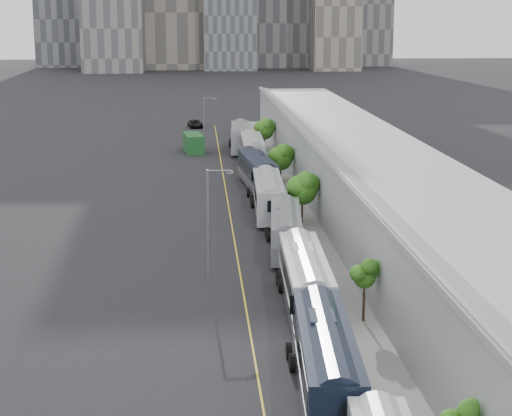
{
  "coord_description": "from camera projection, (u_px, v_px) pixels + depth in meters",
  "views": [
    {
      "loc": [
        -4.63,
        -23.54,
        19.61
      ],
      "look_at": [
        0.45,
        50.83,
        3.0
      ],
      "focal_mm": 60.0,
      "sensor_mm": 36.0,
      "label": 1
    }
  ],
  "objects": [
    {
      "name": "sidewalk",
      "position": [
        342.0,
        227.0,
        81.64
      ],
      "size": [
        10.0,
        170.0,
        0.12
      ],
      "primitive_type": "cube",
      "color": "gray",
      "rests_on": "ground"
    },
    {
      "name": "street_lamp_near",
      "position": [
        210.0,
        215.0,
        65.18
      ],
      "size": [
        2.04,
        0.22,
        8.42
      ],
      "color": "#59595E",
      "rests_on": "ground"
    },
    {
      "name": "tree_4",
      "position": [
        264.0,
        127.0,
        128.3
      ],
      "size": [
        2.89,
        2.89,
        4.98
      ],
      "color": "black",
      "rests_on": "ground"
    },
    {
      "name": "bus_3",
      "position": [
        286.0,
        234.0,
        73.2
      ],
      "size": [
        3.64,
        12.78,
        3.68
      ],
      "rotation": [
        0.0,
        0.0,
        -0.09
      ],
      "color": "slate",
      "rests_on": "ground"
    },
    {
      "name": "lane_line",
      "position": [
        233.0,
        230.0,
        80.95
      ],
      "size": [
        0.12,
        160.0,
        0.02
      ],
      "primitive_type": "cube",
      "color": "gold",
      "rests_on": "ground"
    },
    {
      "name": "bus_6",
      "position": [
        253.0,
        153.0,
        115.96
      ],
      "size": [
        3.07,
        13.91,
        4.05
      ],
      "rotation": [
        0.0,
        0.0,
        -0.02
      ],
      "color": "#BDBDBF",
      "rests_on": "ground"
    },
    {
      "name": "shipping_container",
      "position": [
        193.0,
        143.0,
        127.37
      ],
      "size": [
        3.3,
        7.08,
        2.72
      ],
      "primitive_type": "cube",
      "rotation": [
        0.0,
        0.0,
        0.13
      ],
      "color": "#15451D",
      "rests_on": "ground"
    },
    {
      "name": "tree_1",
      "position": [
        365.0,
        275.0,
        55.62
      ],
      "size": [
        1.48,
        1.48,
        4.06
      ],
      "color": "black",
      "rests_on": "ground"
    },
    {
      "name": "bus_1",
      "position": [
        326.0,
        367.0,
        44.81
      ],
      "size": [
        3.61,
        13.92,
        4.03
      ],
      "rotation": [
        0.0,
        0.0,
        -0.06
      ],
      "color": "black",
      "rests_on": "ground"
    },
    {
      "name": "suv",
      "position": [
        195.0,
        124.0,
        156.07
      ],
      "size": [
        3.02,
        5.3,
        1.4
      ],
      "primitive_type": "imported",
      "rotation": [
        0.0,
        0.0,
        0.15
      ],
      "color": "black",
      "rests_on": "ground"
    },
    {
      "name": "tree_2",
      "position": [
        302.0,
        186.0,
        82.38
      ],
      "size": [
        2.89,
        2.89,
        5.25
      ],
      "color": "black",
      "rests_on": "ground"
    },
    {
      "name": "bus_5",
      "position": [
        257.0,
        174.0,
        100.3
      ],
      "size": [
        3.97,
        13.88,
        4.0
      ],
      "rotation": [
        0.0,
        0.0,
        0.09
      ],
      "color": "black",
      "rests_on": "ground"
    },
    {
      "name": "bus_2",
      "position": [
        305.0,
        284.0,
        58.78
      ],
      "size": [
        3.23,
        13.79,
        4.01
      ],
      "rotation": [
        0.0,
        0.0,
        -0.03
      ],
      "color": "silver",
      "rests_on": "ground"
    },
    {
      "name": "bus_7",
      "position": [
        240.0,
        139.0,
        128.58
      ],
      "size": [
        3.44,
        14.03,
        4.07
      ],
      "rotation": [
        0.0,
        0.0,
        -0.05
      ],
      "color": "gray",
      "rests_on": "ground"
    },
    {
      "name": "tree_3",
      "position": [
        281.0,
        155.0,
        103.68
      ],
      "size": [
        2.85,
        2.85,
        4.77
      ],
      "color": "black",
      "rests_on": "ground"
    },
    {
      "name": "depot",
      "position": [
        385.0,
        191.0,
        81.15
      ],
      "size": [
        12.45,
        160.4,
        7.2
      ],
      "color": "gray",
      "rests_on": "ground"
    },
    {
      "name": "bus_4",
      "position": [
        268.0,
        199.0,
        86.55
      ],
      "size": [
        3.3,
        13.81,
        4.01
      ],
      "rotation": [
        0.0,
        0.0,
        -0.04
      ],
      "color": "#B0B3BA",
      "rests_on": "ground"
    },
    {
      "name": "street_lamp_far",
      "position": [
        205.0,
        121.0,
        125.89
      ],
      "size": [
        2.04,
        0.22,
        8.2
      ],
      "color": "#59595E",
      "rests_on": "ground"
    }
  ]
}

